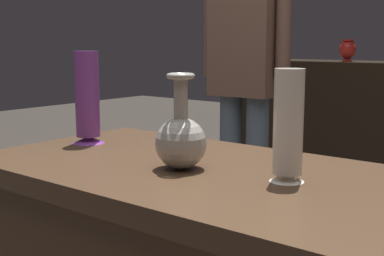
{
  "coord_description": "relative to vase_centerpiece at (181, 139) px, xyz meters",
  "views": [
    {
      "loc": [
        0.77,
        -1.01,
        1.1
      ],
      "look_at": [
        -0.02,
        -0.02,
        0.9
      ],
      "focal_mm": 49.42,
      "sensor_mm": 36.0,
      "label": 1
    }
  ],
  "objects": [
    {
      "name": "vase_tall_behind",
      "position": [
        0.26,
        0.06,
        0.05
      ],
      "size": [
        0.08,
        0.08,
        0.25
      ],
      "color": "silver",
      "rests_on": "display_plinth"
    },
    {
      "name": "visitor_near_left",
      "position": [
        -0.58,
        1.18,
        0.15
      ],
      "size": [
        0.47,
        0.2,
        1.72
      ],
      "rotation": [
        0.0,
        0.0,
        3.18
      ],
      "color": "slate",
      "rests_on": "ground_plane"
    },
    {
      "name": "shelf_vase_left",
      "position": [
        -0.48,
        2.16,
        0.19
      ],
      "size": [
        0.1,
        0.1,
        0.13
      ],
      "color": "red",
      "rests_on": "back_display_shelf"
    },
    {
      "name": "vase_centerpiece",
      "position": [
        0.0,
        0.0,
        0.0
      ],
      "size": [
        0.13,
        0.13,
        0.23
      ],
      "color": "gray",
      "rests_on": "display_plinth"
    },
    {
      "name": "vase_left_accent",
      "position": [
        -0.44,
        0.08,
        0.06
      ],
      "size": [
        0.1,
        0.1,
        0.28
      ],
      "color": "#7A388E",
      "rests_on": "display_plinth"
    }
  ]
}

